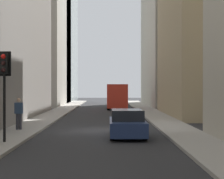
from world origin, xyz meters
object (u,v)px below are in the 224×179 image
traffic_light_foreground (4,75)px  pedestrian (19,112)px  delivery_truck (117,96)px  sedan_navy (127,124)px

traffic_light_foreground → pedestrian: (4.94, 0.50, -1.97)m
traffic_light_foreground → pedestrian: traffic_light_foreground is taller
delivery_truck → traffic_light_foreground: size_ratio=1.61×
pedestrian → sedan_navy: bearing=-110.5°
pedestrian → traffic_light_foreground: bearing=-174.2°
sedan_navy → delivery_truck: bearing=-0.0°
sedan_navy → traffic_light_foreground: size_ratio=1.07×
sedan_navy → traffic_light_foreground: traffic_light_foreground is taller
sedan_navy → traffic_light_foreground: (-2.68, 5.56, 2.43)m
delivery_truck → pedestrian: bearing=165.0°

